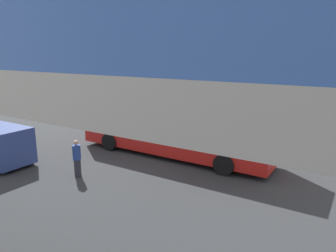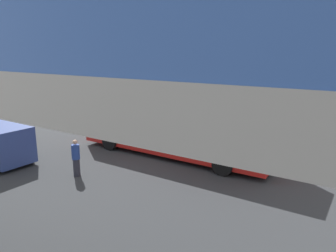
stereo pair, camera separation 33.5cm
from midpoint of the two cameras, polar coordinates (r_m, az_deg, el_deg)
name	(u,v)px [view 2 (the right image)]	position (r m, az deg, el deg)	size (l,w,h in m)	color
ground	(158,155)	(18.33, -1.31, -5.30)	(80.00, 80.00, 0.00)	#2D3033
city_bus	(173,123)	(17.91, 1.36, 0.52)	(11.54, 2.85, 3.15)	red
pedestrian	(76,158)	(15.71, -15.58, -5.58)	(0.38, 0.38, 1.79)	#2D2D38
traffic_sign	(206,115)	(20.29, 7.32, 1.94)	(0.08, 0.60, 2.80)	slate
lane_dash_leftmost	(319,165)	(18.70, 25.98, -6.29)	(2.00, 0.20, 0.01)	silver
lane_dash_left	(246,152)	(19.54, 14.31, -4.53)	(2.00, 0.20, 0.01)	silver
lane_dash_centre	(188,142)	(21.11, 4.04, -2.82)	(2.00, 0.20, 0.01)	silver
lane_dash_right	(140,133)	(23.27, -4.55, -1.31)	(2.00, 0.20, 0.01)	silver
lane_dash_rightmost	(101,126)	(25.87, -11.54, -0.05)	(2.00, 0.20, 0.01)	silver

